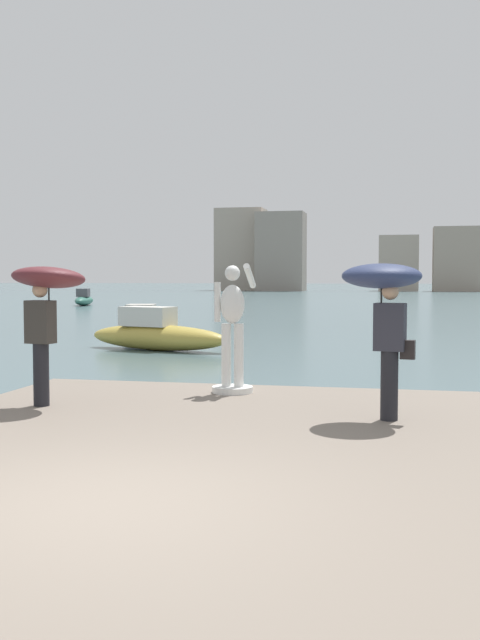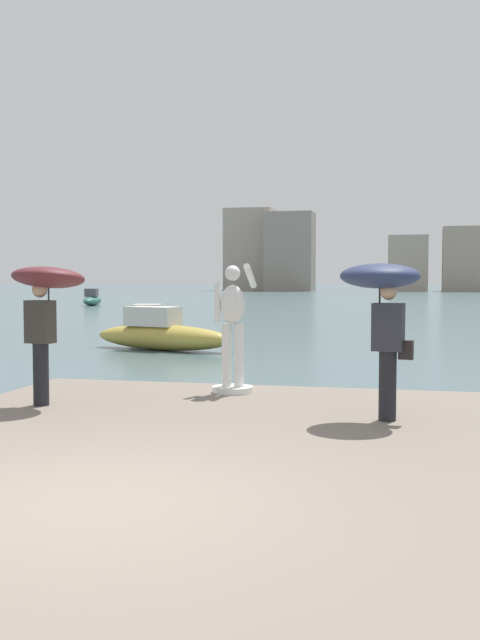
% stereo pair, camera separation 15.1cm
% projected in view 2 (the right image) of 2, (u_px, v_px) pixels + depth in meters
% --- Properties ---
extents(ground_plane, '(400.00, 400.00, 0.00)m').
position_uv_depth(ground_plane, '(368.00, 314.00, 45.02)').
color(ground_plane, '#4C666B').
extents(pier, '(7.25, 9.69, 0.40)m').
position_uv_depth(pier, '(160.00, 469.00, 7.87)').
color(pier, slate).
rests_on(pier, ground).
extents(statue_white_figure, '(0.64, 0.88, 2.02)m').
position_uv_depth(statue_white_figure, '(233.00, 334.00, 11.71)').
color(statue_white_figure, white).
rests_on(statue_white_figure, pier).
extents(onlooker_left, '(1.17, 1.19, 2.00)m').
position_uv_depth(onlooker_left, '(46.00, 294.00, 10.48)').
color(onlooker_left, black).
rests_on(onlooker_left, pier).
extents(onlooker_right, '(1.16, 1.16, 1.98)m').
position_uv_depth(onlooker_right, '(382.00, 294.00, 9.43)').
color(onlooker_right, black).
rests_on(onlooker_right, pier).
extents(boat_mid, '(4.89, 2.38, 1.30)m').
position_uv_depth(boat_mid, '(161.00, 334.00, 22.61)').
color(boat_mid, '#B2993D').
rests_on(boat_mid, ground).
extents(boat_far, '(2.01, 4.21, 1.30)m').
position_uv_depth(boat_far, '(92.00, 299.00, 57.81)').
color(boat_far, '#336B5B').
rests_on(boat_far, ground).
extents(boat_rightward, '(2.25, 4.78, 1.18)m').
position_uv_depth(boat_rightward, '(148.00, 324.00, 28.31)').
color(boat_rightward, '#2D384C').
rests_on(boat_rightward, ground).
extents(distant_skyline, '(59.40, 11.26, 13.09)m').
position_uv_depth(distant_skyline, '(420.00, 253.00, 113.58)').
color(distant_skyline, '#A89989').
rests_on(distant_skyline, ground).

